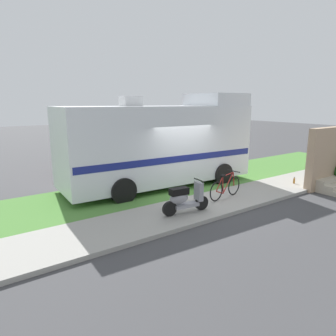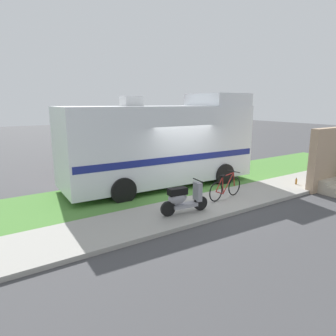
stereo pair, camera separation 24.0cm
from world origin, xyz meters
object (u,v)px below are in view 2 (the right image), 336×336
object	(u,v)px
pickup_truck_near	(124,149)
bicycle	(225,188)
motorhome_rv	(161,143)
bottle_green	(320,175)
bottle_spare	(296,182)
scooter	(183,198)

from	to	relation	value
pickup_truck_near	bicycle	bearing A→B (deg)	-86.08
motorhome_rv	bottle_green	bearing A→B (deg)	-27.01
motorhome_rv	bottle_green	distance (m)	7.06
pickup_truck_near	bottle_spare	xyz separation A→B (m)	(4.12, -7.15, -0.76)
motorhome_rv	bottle_green	xyz separation A→B (m)	(6.14, -3.13, -1.52)
bicycle	bottle_spare	world-z (taller)	bicycle
motorhome_rv	bicycle	xyz separation A→B (m)	(0.73, -2.89, -1.26)
bicycle	pickup_truck_near	world-z (taller)	pickup_truck_near
bottle_green	bottle_spare	xyz separation A→B (m)	(-1.77, -0.04, -0.01)
motorhome_rv	pickup_truck_near	xyz separation A→B (m)	(0.26, 3.98, -0.77)
bottle_spare	motorhome_rv	bearing A→B (deg)	144.04
bottle_spare	pickup_truck_near	bearing A→B (deg)	119.93
scooter	bicycle	distance (m)	2.08
pickup_truck_near	bottle_spare	bearing A→B (deg)	-60.07
bicycle	pickup_truck_near	distance (m)	6.90
bicycle	pickup_truck_near	bearing A→B (deg)	93.92
bicycle	bottle_green	xyz separation A→B (m)	(5.42, -0.24, -0.26)
pickup_truck_near	motorhome_rv	bearing A→B (deg)	-93.70
scooter	bottle_green	xyz separation A→B (m)	(7.47, 0.09, -0.34)
motorhome_rv	scooter	distance (m)	3.68
scooter	bicycle	bearing A→B (deg)	9.29
scooter	bottle_spare	bearing A→B (deg)	0.52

